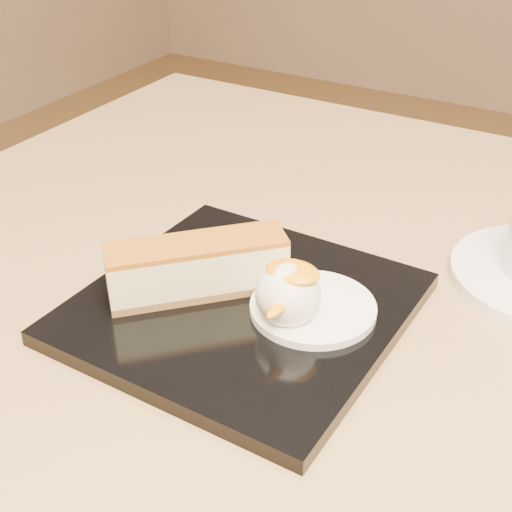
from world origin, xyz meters
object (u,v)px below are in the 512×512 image
Objects in this scene: table at (287,436)px; dessert_plate at (242,308)px; ice_cream_scoop at (288,294)px; cheesecake at (197,267)px.

dessert_plate is at bearing -111.58° from table.
ice_cream_scoop is at bearing -7.13° from dessert_plate.
ice_cream_scoop is (0.07, -0.00, 0.00)m from cheesecake.
ice_cream_scoop is (0.02, -0.05, 0.19)m from table.
dessert_plate is 0.04m from cheesecake.
cheesecake is 2.59× the size of ice_cream_scoop.
dessert_plate is at bearing -37.64° from cheesecake.
dessert_plate is 1.87× the size of cheesecake.
table is 6.78× the size of cheesecake.
cheesecake is at bearing -136.92° from table.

